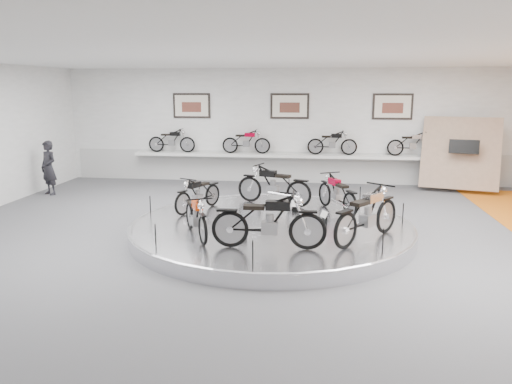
# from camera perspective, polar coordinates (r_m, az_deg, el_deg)

# --- Properties ---
(floor) EXTENTS (16.00, 16.00, 0.00)m
(floor) POSITION_cam_1_polar(r_m,az_deg,el_deg) (11.20, 1.62, -5.46)
(floor) COLOR #525255
(floor) RESTS_ON ground
(ceiling) EXTENTS (16.00, 16.00, 0.00)m
(ceiling) POSITION_cam_1_polar(r_m,az_deg,el_deg) (10.72, 1.75, 15.42)
(ceiling) COLOR white
(ceiling) RESTS_ON wall_back
(wall_back) EXTENTS (16.00, 0.00, 16.00)m
(wall_back) POSITION_cam_1_polar(r_m,az_deg,el_deg) (17.73, 3.85, 7.51)
(wall_back) COLOR white
(wall_back) RESTS_ON floor
(wall_front) EXTENTS (16.00, 0.00, 16.00)m
(wall_front) POSITION_cam_1_polar(r_m,az_deg,el_deg) (4.01, -7.90, -7.64)
(wall_front) COLOR white
(wall_front) RESTS_ON floor
(dado_band) EXTENTS (15.68, 0.04, 1.10)m
(dado_band) POSITION_cam_1_polar(r_m,az_deg,el_deg) (17.88, 3.78, 2.87)
(dado_band) COLOR #BCBCBA
(dado_band) RESTS_ON floor
(display_platform) EXTENTS (6.40, 6.40, 0.30)m
(display_platform) POSITION_cam_1_polar(r_m,az_deg,el_deg) (11.45, 1.77, -4.30)
(display_platform) COLOR silver
(display_platform) RESTS_ON floor
(platform_rim) EXTENTS (6.40, 6.40, 0.10)m
(platform_rim) POSITION_cam_1_polar(r_m,az_deg,el_deg) (11.41, 1.78, -3.72)
(platform_rim) COLOR #B2B2BA
(platform_rim) RESTS_ON display_platform
(shelf) EXTENTS (11.00, 0.55, 0.10)m
(shelf) POSITION_cam_1_polar(r_m,az_deg,el_deg) (17.53, 3.74, 4.18)
(shelf) COLOR silver
(shelf) RESTS_ON wall_back
(poster_left) EXTENTS (1.35, 0.06, 0.88)m
(poster_left) POSITION_cam_1_polar(r_m,az_deg,el_deg) (18.19, -7.37, 9.76)
(poster_left) COLOR silver
(poster_left) RESTS_ON wall_back
(poster_center) EXTENTS (1.35, 0.06, 0.88)m
(poster_center) POSITION_cam_1_polar(r_m,az_deg,el_deg) (17.65, 3.87, 9.77)
(poster_center) COLOR silver
(poster_center) RESTS_ON wall_back
(poster_right) EXTENTS (1.35, 0.06, 0.88)m
(poster_right) POSITION_cam_1_polar(r_m,az_deg,el_deg) (17.80, 15.35, 9.40)
(poster_right) COLOR silver
(poster_right) RESTS_ON wall_back
(display_panel) EXTENTS (2.56, 1.52, 2.30)m
(display_panel) POSITION_cam_1_polar(r_m,az_deg,el_deg) (17.49, 22.32, 4.13)
(display_panel) COLOR tan
(display_panel) RESTS_ON floor
(shelf_bike_a) EXTENTS (1.22, 0.43, 0.73)m
(shelf_bike_a) POSITION_cam_1_polar(r_m,az_deg,el_deg) (18.21, -9.61, 5.64)
(shelf_bike_a) COLOR black
(shelf_bike_a) RESTS_ON shelf
(shelf_bike_b) EXTENTS (1.22, 0.43, 0.73)m
(shelf_bike_b) POSITION_cam_1_polar(r_m,az_deg,el_deg) (17.63, -1.13, 5.61)
(shelf_bike_b) COLOR maroon
(shelf_bike_b) RESTS_ON shelf
(shelf_bike_c) EXTENTS (1.22, 0.43, 0.73)m
(shelf_bike_c) POSITION_cam_1_polar(r_m,az_deg,el_deg) (17.46, 8.70, 5.41)
(shelf_bike_c) COLOR black
(shelf_bike_c) RESTS_ON shelf
(shelf_bike_d) EXTENTS (1.22, 0.43, 0.73)m
(shelf_bike_d) POSITION_cam_1_polar(r_m,az_deg,el_deg) (17.75, 17.48, 5.10)
(shelf_bike_d) COLOR #B0AFB4
(shelf_bike_d) RESTS_ON shelf
(bike_a) EXTENTS (1.23, 1.68, 0.94)m
(bike_a) POSITION_cam_1_polar(r_m,az_deg,el_deg) (12.49, 9.25, -0.14)
(bike_a) COLOR maroon
(bike_a) RESTS_ON display_platform
(bike_b) EXTENTS (1.90, 1.20, 1.05)m
(bike_b) POSITION_cam_1_polar(r_m,az_deg,el_deg) (13.10, 2.04, 0.82)
(bike_b) COLOR black
(bike_b) RESTS_ON display_platform
(bike_c) EXTENTS (1.11, 1.56, 0.87)m
(bike_c) POSITION_cam_1_polar(r_m,az_deg,el_deg) (12.55, -6.64, -0.17)
(bike_c) COLOR black
(bike_c) RESTS_ON display_platform
(bike_d) EXTENTS (1.16, 1.60, 0.90)m
(bike_d) POSITION_cam_1_polar(r_m,az_deg,el_deg) (10.35, -6.88, -2.70)
(bike_d) COLOR #BD3207
(bike_d) RESTS_ON display_platform
(bike_e) EXTENTS (1.88, 0.69, 1.10)m
(bike_e) POSITION_cam_1_polar(r_m,az_deg,el_deg) (9.49, 1.45, -3.32)
(bike_e) COLOR black
(bike_e) RESTS_ON display_platform
(bike_f) EXTENTS (1.67, 1.91, 1.11)m
(bike_f) POSITION_cam_1_polar(r_m,az_deg,el_deg) (10.23, 12.59, -2.45)
(bike_f) COLOR #B0AFB4
(bike_f) RESTS_ON display_platform
(visitor) EXTENTS (0.74, 0.65, 1.71)m
(visitor) POSITION_cam_1_polar(r_m,az_deg,el_deg) (17.03, -22.61, 2.57)
(visitor) COLOR black
(visitor) RESTS_ON floor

